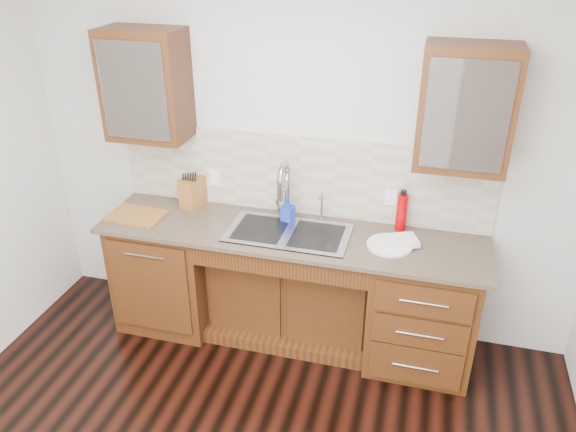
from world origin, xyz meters
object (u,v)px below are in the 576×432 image
(plate, at_px, (390,245))
(cutting_board, at_px, (136,215))
(water_bottle, at_px, (402,212))
(soap_bottle, at_px, (288,210))
(knife_block, at_px, (193,192))

(plate, xyz_separation_m, cutting_board, (-1.82, -0.05, 0.00))
(water_bottle, distance_m, cutting_board, 1.90)
(water_bottle, height_order, plate, water_bottle)
(plate, bearing_deg, soap_bottle, 167.37)
(soap_bottle, relative_size, water_bottle, 0.66)
(plate, height_order, cutting_board, cutting_board)
(plate, relative_size, knife_block, 1.36)
(knife_block, bearing_deg, cutting_board, -126.63)
(soap_bottle, height_order, cutting_board, soap_bottle)
(knife_block, relative_size, cutting_board, 0.55)
(water_bottle, bearing_deg, plate, -100.27)
(water_bottle, relative_size, plate, 0.89)
(soap_bottle, xyz_separation_m, knife_block, (-0.75, 0.07, 0.02))
(soap_bottle, bearing_deg, plate, 2.86)
(knife_block, distance_m, cutting_board, 0.45)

